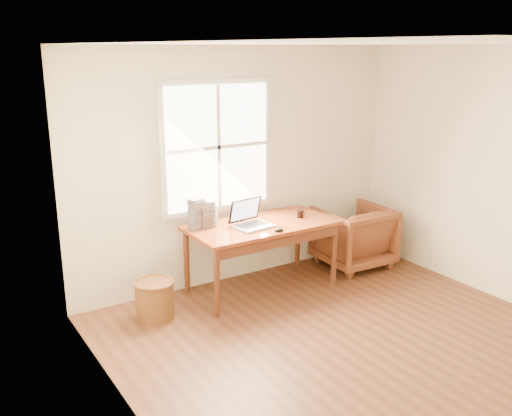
% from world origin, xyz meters
% --- Properties ---
extents(room_shell, '(4.04, 4.54, 2.64)m').
position_xyz_m(room_shell, '(-0.02, 0.16, 1.32)').
color(room_shell, brown).
rests_on(room_shell, ground).
extents(desk, '(1.60, 0.80, 0.04)m').
position_xyz_m(desk, '(0.00, 1.80, 0.73)').
color(desk, brown).
rests_on(desk, room_shell).
extents(armchair, '(0.82, 0.84, 0.74)m').
position_xyz_m(armchair, '(1.32, 1.80, 0.37)').
color(armchair, brown).
rests_on(armchair, room_shell).
extents(wicker_stool, '(0.48, 0.48, 0.37)m').
position_xyz_m(wicker_stool, '(-1.27, 1.77, 0.19)').
color(wicker_stool, brown).
rests_on(wicker_stool, room_shell).
extents(laptop, '(0.44, 0.45, 0.29)m').
position_xyz_m(laptop, '(-0.14, 1.73, 0.90)').
color(laptop, '#A8A9AF').
rests_on(laptop, desk).
extents(mouse, '(0.12, 0.09, 0.03)m').
position_xyz_m(mouse, '(-0.00, 1.47, 0.77)').
color(mouse, black).
rests_on(mouse, desk).
extents(coffee_mug, '(0.08, 0.08, 0.08)m').
position_xyz_m(coffee_mug, '(0.48, 1.76, 0.79)').
color(coffee_mug, black).
rests_on(coffee_mug, desk).
extents(cd_stack_a, '(0.16, 0.15, 0.28)m').
position_xyz_m(cd_stack_a, '(-0.53, 2.03, 0.89)').
color(cd_stack_a, silver).
rests_on(cd_stack_a, desk).
extents(cd_stack_b, '(0.18, 0.17, 0.24)m').
position_xyz_m(cd_stack_b, '(-0.57, 2.01, 0.87)').
color(cd_stack_b, '#252529').
rests_on(cd_stack_b, desk).
extents(cd_stack_c, '(0.17, 0.16, 0.32)m').
position_xyz_m(cd_stack_c, '(-0.66, 2.01, 0.91)').
color(cd_stack_c, '#908F9B').
rests_on(cd_stack_c, desk).
extents(cd_stack_d, '(0.16, 0.15, 0.16)m').
position_xyz_m(cd_stack_d, '(-0.47, 2.08, 0.83)').
color(cd_stack_d, silver).
rests_on(cd_stack_d, desk).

